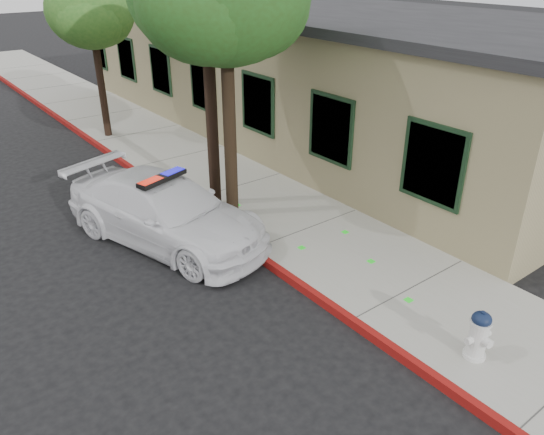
{
  "coord_description": "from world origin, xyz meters",
  "views": [
    {
      "loc": [
        -5.49,
        -4.92,
        5.77
      ],
      "look_at": [
        0.19,
        2.46,
        1.08
      ],
      "focal_mm": 34.77,
      "sensor_mm": 36.0,
      "label": 1
    }
  ],
  "objects": [
    {
      "name": "ground",
      "position": [
        0.0,
        0.0,
        0.0
      ],
      "size": [
        120.0,
        120.0,
        0.0
      ],
      "primitive_type": "plane",
      "color": "black",
      "rests_on": "ground"
    },
    {
      "name": "fire_hydrant",
      "position": [
        0.88,
        -1.81,
        0.58
      ],
      "size": [
        0.49,
        0.42,
        0.85
      ],
      "rotation": [
        0.0,
        0.0,
        -0.16
      ],
      "color": "silver",
      "rests_on": "sidewalk"
    },
    {
      "name": "red_curb",
      "position": [
        0.06,
        3.0,
        0.08
      ],
      "size": [
        0.14,
        60.0,
        0.16
      ],
      "primitive_type": "cube",
      "color": "maroon",
      "rests_on": "ground"
    },
    {
      "name": "sidewalk",
      "position": [
        1.6,
        3.0,
        0.07
      ],
      "size": [
        3.2,
        60.0,
        0.15
      ],
      "primitive_type": "cube",
      "color": "gray",
      "rests_on": "ground"
    },
    {
      "name": "police_car",
      "position": [
        -1.05,
        4.68,
        0.73
      ],
      "size": [
        3.41,
        5.36,
        1.57
      ],
      "rotation": [
        0.0,
        0.0,
        0.3
      ],
      "color": "silver",
      "rests_on": "ground"
    },
    {
      "name": "clapboard_building",
      "position": [
        6.69,
        9.0,
        2.13
      ],
      "size": [
        7.3,
        20.89,
        4.24
      ],
      "color": "#978A63",
      "rests_on": "ground"
    },
    {
      "name": "street_tree_far",
      "position": [
        0.74,
        12.38,
        4.05
      ],
      "size": [
        2.8,
        2.81,
        5.18
      ],
      "rotation": [
        0.0,
        0.0,
        0.31
      ],
      "color": "black",
      "rests_on": "sidewalk"
    }
  ]
}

